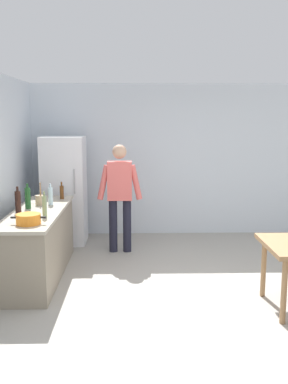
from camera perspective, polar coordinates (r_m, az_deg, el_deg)
The scene contains 12 objects.
ground_plane at distance 5.28m, azimuth 6.91°, elevation -13.75°, with size 14.00×14.00×0.00m, color #9E998E.
wall_back at distance 7.86m, azimuth 3.98°, elevation 4.24°, with size 6.40×0.12×2.70m, color silver.
kitchen_counter at distance 5.96m, azimuth -13.69°, elevation -6.57°, with size 0.64×2.20×0.90m.
refrigerator at distance 7.38m, azimuth -10.47°, elevation 0.22°, with size 0.70×0.67×1.80m.
person at distance 6.73m, azimuth -3.21°, elevation 0.14°, with size 0.70×0.22×1.70m.
cooking_pot at distance 5.11m, azimuth -15.02°, elevation -3.47°, with size 0.40×0.28×0.12m.
utensil_jar at distance 6.18m, azimuth -13.64°, elevation -0.99°, with size 0.11×0.11×0.32m.
bottle_vinegar_tall at distance 5.42m, azimuth -13.00°, elevation -1.83°, with size 0.06×0.06×0.32m.
bottle_wine_green at distance 5.97m, azimuth -15.10°, elevation -0.75°, with size 0.08×0.08×0.34m.
bottle_water_clear at distance 6.16m, azimuth -12.25°, elevation -0.51°, with size 0.07×0.07×0.30m.
bottle_beer_brown at distance 6.58m, azimuth -10.81°, elevation 0.00°, with size 0.06×0.06×0.26m.
bottle_wine_dark at distance 5.75m, azimuth -16.31°, elevation -1.20°, with size 0.08×0.08×0.34m.
Camera 1 is at (-0.74, -4.79, 2.09)m, focal length 40.39 mm.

